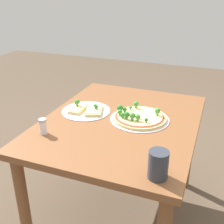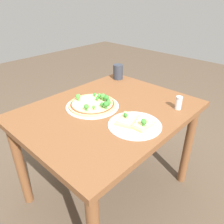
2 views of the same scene
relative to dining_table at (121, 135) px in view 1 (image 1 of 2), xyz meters
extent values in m
plane|color=brown|center=(0.00, 0.00, -0.61)|extent=(8.00, 8.00, 0.00)
cube|color=brown|center=(0.00, 0.00, 0.08)|extent=(1.07, 0.84, 0.04)
cylinder|color=brown|center=(-0.47, -0.36, -0.27)|extent=(0.06, 0.06, 0.68)
cylinder|color=brown|center=(0.47, -0.36, -0.27)|extent=(0.06, 0.06, 0.68)
cylinder|color=brown|center=(-0.47, 0.36, -0.27)|extent=(0.06, 0.06, 0.68)
cylinder|color=silver|center=(-0.04, 0.10, 0.10)|extent=(0.34, 0.34, 0.00)
cylinder|color=#DBB775|center=(-0.04, 0.10, 0.11)|extent=(0.30, 0.30, 0.01)
cylinder|color=#B73823|center=(-0.04, 0.10, 0.12)|extent=(0.28, 0.28, 0.00)
cylinder|color=#F4DB8E|center=(-0.04, 0.10, 0.12)|extent=(0.26, 0.26, 0.00)
sphere|color=#3D8933|center=(-0.13, 0.05, 0.15)|extent=(0.03, 0.03, 0.03)
cylinder|color=#488E3A|center=(-0.13, 0.05, 0.13)|extent=(0.01, 0.01, 0.01)
sphere|color=#337A2D|center=(-0.04, 0.01, 0.15)|extent=(0.03, 0.03, 0.03)
cylinder|color=#3F8136|center=(-0.04, 0.01, 0.13)|extent=(0.01, 0.01, 0.01)
sphere|color=#3D8933|center=(0.00, -0.01, 0.15)|extent=(0.03, 0.03, 0.03)
cylinder|color=#488E3A|center=(0.00, -0.01, 0.13)|extent=(0.01, 0.01, 0.01)
sphere|color=#479338|center=(0.03, 0.11, 0.15)|extent=(0.03, 0.03, 0.03)
cylinder|color=#51973E|center=(0.03, 0.11, 0.13)|extent=(0.01, 0.01, 0.01)
sphere|color=#337A2D|center=(0.02, 0.02, 0.14)|extent=(0.02, 0.02, 0.02)
cylinder|color=#3F8136|center=(0.02, 0.02, 0.13)|extent=(0.01, 0.01, 0.01)
sphere|color=#479338|center=(-0.08, 0.19, 0.15)|extent=(0.03, 0.03, 0.03)
cylinder|color=#51973E|center=(-0.08, 0.19, 0.13)|extent=(0.01, 0.01, 0.01)
sphere|color=#337A2D|center=(0.00, 0.10, 0.14)|extent=(0.02, 0.02, 0.02)
cylinder|color=#3F8136|center=(0.00, 0.10, 0.13)|extent=(0.01, 0.01, 0.01)
sphere|color=#337A2D|center=(-0.04, -0.02, 0.16)|extent=(0.04, 0.04, 0.04)
cylinder|color=#3F8136|center=(-0.04, -0.02, 0.13)|extent=(0.02, 0.02, 0.02)
sphere|color=#479338|center=(-0.10, 0.03, 0.14)|extent=(0.02, 0.02, 0.02)
cylinder|color=#51973E|center=(-0.10, 0.03, 0.13)|extent=(0.01, 0.01, 0.01)
sphere|color=#337A2D|center=(0.03, 0.15, 0.14)|extent=(0.02, 0.02, 0.02)
cylinder|color=#3F8136|center=(0.03, 0.15, 0.13)|extent=(0.01, 0.01, 0.01)
sphere|color=#479338|center=(0.03, 0.08, 0.15)|extent=(0.03, 0.03, 0.03)
cylinder|color=#51973E|center=(0.03, 0.08, 0.13)|extent=(0.01, 0.01, 0.01)
sphere|color=#337A2D|center=(0.03, 0.04, 0.15)|extent=(0.03, 0.03, 0.03)
cylinder|color=#3F8136|center=(0.03, 0.04, 0.13)|extent=(0.01, 0.01, 0.01)
cylinder|color=silver|center=(-0.04, -0.24, 0.10)|extent=(0.29, 0.29, 0.00)
cube|color=#DBB775|center=(-0.02, -0.28, 0.11)|extent=(0.13, 0.08, 0.02)
cube|color=#F4DB8E|center=(-0.02, -0.28, 0.12)|extent=(0.11, 0.06, 0.00)
sphere|color=#3D8933|center=(-0.04, -0.30, 0.15)|extent=(0.03, 0.03, 0.03)
cylinder|color=#488E3A|center=(-0.04, -0.30, 0.13)|extent=(0.01, 0.01, 0.01)
sphere|color=#479338|center=(-0.04, -0.30, 0.15)|extent=(0.03, 0.03, 0.03)
cylinder|color=#51973E|center=(-0.04, -0.30, 0.13)|extent=(0.01, 0.01, 0.01)
cube|color=#DBB775|center=(-0.03, -0.18, 0.11)|extent=(0.17, 0.13, 0.02)
cube|color=#F4DB8E|center=(-0.03, -0.18, 0.12)|extent=(0.14, 0.11, 0.00)
sphere|color=#286B23|center=(-0.04, -0.17, 0.14)|extent=(0.02, 0.02, 0.02)
cylinder|color=#37742D|center=(-0.04, -0.17, 0.13)|extent=(0.01, 0.01, 0.01)
sphere|color=#337A2D|center=(-0.04, -0.18, 0.14)|extent=(0.02, 0.02, 0.02)
cylinder|color=#3F8136|center=(-0.04, -0.18, 0.13)|extent=(0.01, 0.01, 0.01)
cylinder|color=#2D333D|center=(0.44, 0.31, 0.16)|extent=(0.08, 0.08, 0.12)
cylinder|color=silver|center=(0.30, -0.31, 0.13)|extent=(0.04, 0.04, 0.07)
cylinder|color=#B2B2B7|center=(0.30, -0.31, 0.18)|extent=(0.04, 0.04, 0.01)
camera|label=1|loc=(1.35, 0.47, 0.80)|focal=45.00mm
camera|label=2|loc=(-0.85, -0.83, 0.74)|focal=35.00mm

